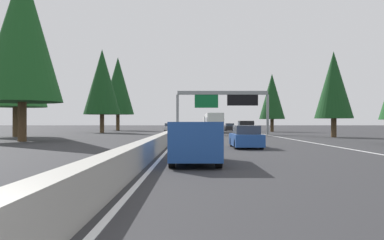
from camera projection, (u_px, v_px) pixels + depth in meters
ground_plane at (181, 133)px, 62.69m from camera, size 320.00×320.00×0.00m
median_barrier at (182, 128)px, 82.69m from camera, size 180.00×0.56×0.90m
shoulder_stripe_right at (247, 132)px, 72.68m from camera, size 160.00×0.16×0.01m
shoulder_stripe_median at (184, 132)px, 72.69m from camera, size 160.00×0.16×0.01m
sign_gantry_overhead at (224, 100)px, 55.21m from camera, size 0.50×12.68×5.95m
minivan_mid_left at (195, 140)px, 16.47m from camera, size 5.00×1.95×1.69m
sedan_far_right at (246, 137)px, 26.46m from camera, size 4.40×1.80×1.47m
bus_mid_right at (214, 122)px, 66.33m from camera, size 11.50×2.55×3.10m
box_truck_distant_a at (209, 123)px, 89.42m from camera, size 8.50×2.40×2.95m
pickup_far_center at (247, 128)px, 53.19m from camera, size 5.60×2.00×1.86m
sedan_near_right at (229, 127)px, 78.17m from camera, size 4.40×1.80×1.47m
oncoming_near at (169, 127)px, 81.20m from camera, size 4.40×1.80×1.47m
conifer_right_near at (334, 85)px, 45.02m from camera, size 4.22×4.22×9.59m
conifer_right_mid at (272, 96)px, 71.27m from camera, size 4.50×4.50×10.24m
conifer_left_foreground at (22, 32)px, 35.29m from camera, size 6.89×6.89×15.66m
conifer_left_near at (16, 54)px, 46.53m from camera, size 6.89×6.89×15.66m
conifer_left_mid at (102, 82)px, 64.57m from camera, size 5.88×5.88×13.36m
conifer_left_far at (118, 86)px, 82.05m from camera, size 6.55×6.55×14.89m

